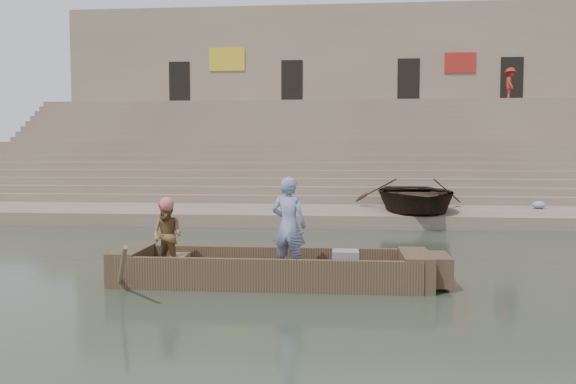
# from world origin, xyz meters

# --- Properties ---
(ground) EXTENTS (120.00, 120.00, 0.00)m
(ground) POSITION_xyz_m (0.00, 0.00, 0.00)
(ground) COLOR #2A3628
(ground) RESTS_ON ground
(lower_landing) EXTENTS (32.00, 4.00, 0.40)m
(lower_landing) POSITION_xyz_m (0.00, 8.00, 0.20)
(lower_landing) COLOR gray
(lower_landing) RESTS_ON ground
(mid_landing) EXTENTS (32.00, 3.00, 2.80)m
(mid_landing) POSITION_xyz_m (0.00, 15.50, 1.40)
(mid_landing) COLOR gray
(mid_landing) RESTS_ON ground
(upper_landing) EXTENTS (32.00, 3.00, 5.20)m
(upper_landing) POSITION_xyz_m (0.00, 22.50, 2.60)
(upper_landing) COLOR gray
(upper_landing) RESTS_ON ground
(ghat_steps) EXTENTS (32.00, 11.00, 5.20)m
(ghat_steps) POSITION_xyz_m (0.00, 17.19, 1.80)
(ghat_steps) COLOR gray
(ghat_steps) RESTS_ON ground
(building_wall) EXTENTS (32.00, 5.07, 11.20)m
(building_wall) POSITION_xyz_m (0.00, 26.50, 5.60)
(building_wall) COLOR gray
(building_wall) RESTS_ON ground
(main_rowboat) EXTENTS (5.00, 1.30, 0.22)m
(main_rowboat) POSITION_xyz_m (-0.26, -1.45, 0.11)
(main_rowboat) COLOR brown
(main_rowboat) RESTS_ON ground
(rowboat_trim) EXTENTS (6.04, 2.63, 1.92)m
(rowboat_trim) POSITION_xyz_m (-0.06, -1.46, 0.31)
(rowboat_trim) COLOR brown
(rowboat_trim) RESTS_ON ground
(standing_man) EXTENTS (0.71, 0.57, 1.70)m
(standing_man) POSITION_xyz_m (0.08, -1.60, 1.07)
(standing_man) COLOR navy
(standing_man) RESTS_ON main_rowboat
(rowing_man) EXTENTS (0.73, 0.64, 1.25)m
(rowing_man) POSITION_xyz_m (-2.14, -1.45, 0.85)
(rowing_man) COLOR #267230
(rowing_man) RESTS_ON main_rowboat
(television) EXTENTS (0.46, 0.42, 0.40)m
(television) POSITION_xyz_m (1.05, -1.45, 0.42)
(television) COLOR gray
(television) RESTS_ON main_rowboat
(beached_rowboat) EXTENTS (3.78, 5.25, 1.08)m
(beached_rowboat) POSITION_xyz_m (3.41, 7.75, 0.94)
(beached_rowboat) COLOR #2D2116
(beached_rowboat) RESTS_ON lower_landing
(pedestrian) EXTENTS (0.85, 1.26, 1.81)m
(pedestrian) POSITION_xyz_m (10.35, 21.93, 6.10)
(pedestrian) COLOR maroon
(pedestrian) RESTS_ON upper_landing
(cloth_bundles) EXTENTS (4.13, 2.06, 0.26)m
(cloth_bundles) POSITION_xyz_m (5.91, 8.08, 0.53)
(cloth_bundles) COLOR #3F5999
(cloth_bundles) RESTS_ON lower_landing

